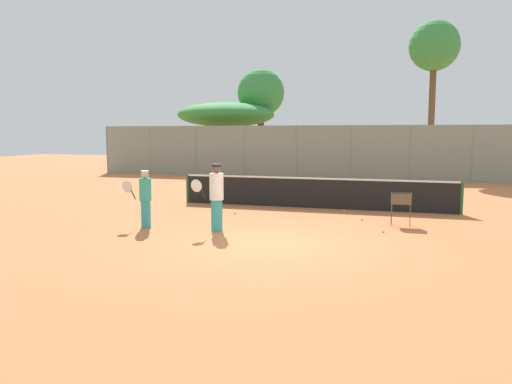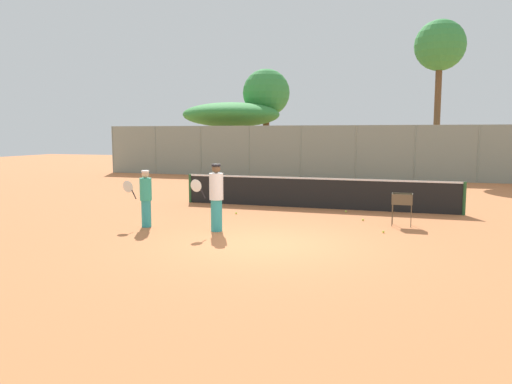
% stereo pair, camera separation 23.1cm
% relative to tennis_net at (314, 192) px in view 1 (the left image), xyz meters
% --- Properties ---
extents(ground_plane, '(80.00, 80.00, 0.00)m').
position_rel_tennis_net_xyz_m(ground_plane, '(0.00, -6.01, -0.56)').
color(ground_plane, '#C67242').
extents(tennis_net, '(9.70, 0.10, 1.07)m').
position_rel_tennis_net_xyz_m(tennis_net, '(0.00, 0.00, 0.00)').
color(tennis_net, '#26592D').
rests_on(tennis_net, ground_plane).
extents(back_fence, '(31.76, 0.08, 3.04)m').
position_rel_tennis_net_xyz_m(back_fence, '(0.00, 11.42, 0.96)').
color(back_fence, gray).
rests_on(back_fence, ground_plane).
extents(tree_0, '(6.62, 6.62, 4.67)m').
position_rel_tennis_net_xyz_m(tree_0, '(-8.93, 15.30, 3.26)').
color(tree_0, brown).
rests_on(tree_0, ground_plane).
extents(tree_1, '(2.86, 2.86, 9.00)m').
position_rel_tennis_net_xyz_m(tree_1, '(4.30, 13.95, 6.86)').
color(tree_1, brown).
rests_on(tree_1, ground_plane).
extents(tree_2, '(3.32, 3.32, 7.10)m').
position_rel_tennis_net_xyz_m(tree_2, '(-7.06, 17.34, 4.80)').
color(tree_2, brown).
rests_on(tree_2, ground_plane).
extents(player_white_outfit, '(0.87, 0.33, 1.58)m').
position_rel_tennis_net_xyz_m(player_white_outfit, '(-3.82, -4.89, 0.27)').
color(player_white_outfit, teal).
rests_on(player_white_outfit, ground_plane).
extents(player_red_cap, '(0.77, 0.67, 1.80)m').
position_rel_tennis_net_xyz_m(player_red_cap, '(-1.72, -4.85, 0.37)').
color(player_red_cap, teal).
rests_on(player_red_cap, ground_plane).
extents(ball_cart, '(0.56, 0.41, 0.92)m').
position_rel_tennis_net_xyz_m(ball_cart, '(2.96, -2.52, 0.13)').
color(ball_cart, brown).
rests_on(ball_cart, ground_plane).
extents(tennis_ball_0, '(0.07, 0.07, 0.07)m').
position_rel_tennis_net_xyz_m(tennis_ball_0, '(-2.19, -2.04, -0.53)').
color(tennis_ball_0, '#D1E54C').
rests_on(tennis_ball_0, ground_plane).
extents(tennis_ball_1, '(0.07, 0.07, 0.07)m').
position_rel_tennis_net_xyz_m(tennis_ball_1, '(1.14, -0.59, -0.53)').
color(tennis_ball_1, '#D1E54C').
rests_on(tennis_ball_1, ground_plane).
extents(tennis_ball_2, '(0.07, 0.07, 0.07)m').
position_rel_tennis_net_xyz_m(tennis_ball_2, '(2.55, -3.72, -0.53)').
color(tennis_ball_2, '#D1E54C').
rests_on(tennis_ball_2, ground_plane).
extents(tennis_ball_3, '(0.07, 0.07, 0.07)m').
position_rel_tennis_net_xyz_m(tennis_ball_3, '(1.85, -2.02, -0.53)').
color(tennis_ball_3, '#D1E54C').
rests_on(tennis_ball_3, ground_plane).
extents(parked_car, '(4.20, 1.70, 1.60)m').
position_rel_tennis_net_xyz_m(parked_car, '(-0.53, 15.20, 0.10)').
color(parked_car, '#3F4C8C').
rests_on(parked_car, ground_plane).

